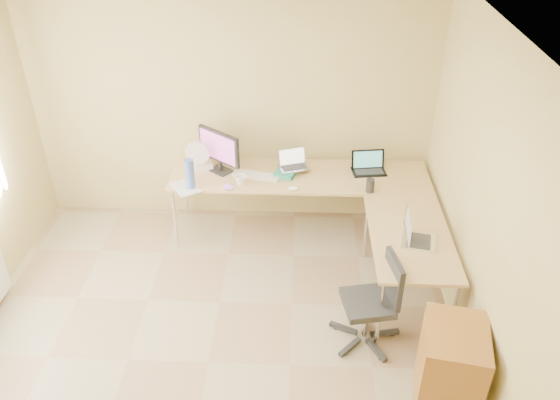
{
  "coord_description": "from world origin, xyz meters",
  "views": [
    {
      "loc": [
        0.71,
        -3.12,
        3.61
      ],
      "look_at": [
        0.55,
        1.1,
        0.9
      ],
      "focal_mm": 35.84,
      "sensor_mm": 36.0,
      "label": 1
    }
  ],
  "objects_px": {
    "desk_fan": "(199,157)",
    "mug": "(241,180)",
    "cabinet": "(450,370)",
    "desk_return": "(405,267)",
    "laptop_center": "(294,160)",
    "office_chair": "(368,295)",
    "keyboard": "(256,175)",
    "monitor": "(219,151)",
    "laptop_return": "(420,232)",
    "water_bottle": "(190,174)",
    "laptop_black": "(370,163)",
    "desk_main": "(299,205)"
  },
  "relations": [
    {
      "from": "desk_main",
      "to": "laptop_black",
      "type": "distance_m",
      "value": 0.86
    },
    {
      "from": "desk_return",
      "to": "laptop_center",
      "type": "xyz_separation_m",
      "value": [
        -1.04,
        1.06,
        0.51
      ]
    },
    {
      "from": "laptop_return",
      "to": "office_chair",
      "type": "relative_size",
      "value": 0.4
    },
    {
      "from": "desk_return",
      "to": "mug",
      "type": "height_order",
      "value": "mug"
    },
    {
      "from": "desk_fan",
      "to": "laptop_return",
      "type": "bearing_deg",
      "value": -20.28
    },
    {
      "from": "monitor",
      "to": "laptop_center",
      "type": "xyz_separation_m",
      "value": [
        0.76,
        0.01,
        -0.09
      ]
    },
    {
      "from": "laptop_black",
      "to": "laptop_return",
      "type": "height_order",
      "value": "laptop_return"
    },
    {
      "from": "office_chair",
      "to": "mug",
      "type": "bearing_deg",
      "value": 120.52
    },
    {
      "from": "desk_return",
      "to": "water_bottle",
      "type": "relative_size",
      "value": 4.11
    },
    {
      "from": "desk_main",
      "to": "office_chair",
      "type": "distance_m",
      "value": 1.64
    },
    {
      "from": "monitor",
      "to": "water_bottle",
      "type": "height_order",
      "value": "monitor"
    },
    {
      "from": "laptop_black",
      "to": "laptop_return",
      "type": "bearing_deg",
      "value": -83.2
    },
    {
      "from": "laptop_center",
      "to": "desk_fan",
      "type": "distance_m",
      "value": 0.98
    },
    {
      "from": "keyboard",
      "to": "desk_fan",
      "type": "height_order",
      "value": "desk_fan"
    },
    {
      "from": "laptop_black",
      "to": "laptop_center",
      "type": "bearing_deg",
      "value": 173.87
    },
    {
      "from": "monitor",
      "to": "cabinet",
      "type": "distance_m",
      "value": 3.01
    },
    {
      "from": "laptop_black",
      "to": "laptop_return",
      "type": "relative_size",
      "value": 1.01
    },
    {
      "from": "cabinet",
      "to": "mug",
      "type": "bearing_deg",
      "value": 141.99
    },
    {
      "from": "desk_fan",
      "to": "mug",
      "type": "bearing_deg",
      "value": -22.51
    },
    {
      "from": "laptop_return",
      "to": "cabinet",
      "type": "height_order",
      "value": "laptop_return"
    },
    {
      "from": "monitor",
      "to": "keyboard",
      "type": "distance_m",
      "value": 0.45
    },
    {
      "from": "office_chair",
      "to": "desk_return",
      "type": "bearing_deg",
      "value": 42.08
    },
    {
      "from": "desk_return",
      "to": "desk_fan",
      "type": "bearing_deg",
      "value": 152.29
    },
    {
      "from": "laptop_black",
      "to": "office_chair",
      "type": "xyz_separation_m",
      "value": [
        -0.14,
        -1.61,
        -0.34
      ]
    },
    {
      "from": "desk_main",
      "to": "office_chair",
      "type": "bearing_deg",
      "value": -69.36
    },
    {
      "from": "office_chair",
      "to": "cabinet",
      "type": "height_order",
      "value": "office_chair"
    },
    {
      "from": "desk_return",
      "to": "water_bottle",
      "type": "bearing_deg",
      "value": 161.07
    },
    {
      "from": "desk_fan",
      "to": "cabinet",
      "type": "bearing_deg",
      "value": -36.5
    },
    {
      "from": "desk_main",
      "to": "cabinet",
      "type": "height_order",
      "value": "cabinet"
    },
    {
      "from": "keyboard",
      "to": "monitor",
      "type": "bearing_deg",
      "value": -179.85
    },
    {
      "from": "water_bottle",
      "to": "office_chair",
      "type": "relative_size",
      "value": 0.37
    },
    {
      "from": "keyboard",
      "to": "desk_return",
      "type": "bearing_deg",
      "value": -19.76
    },
    {
      "from": "laptop_return",
      "to": "monitor",
      "type": "bearing_deg",
      "value": 70.72
    },
    {
      "from": "desk_return",
      "to": "laptop_return",
      "type": "relative_size",
      "value": 3.85
    },
    {
      "from": "laptop_black",
      "to": "desk_return",
      "type": "bearing_deg",
      "value": -84.27
    },
    {
      "from": "keyboard",
      "to": "cabinet",
      "type": "height_order",
      "value": "keyboard"
    },
    {
      "from": "desk_main",
      "to": "desk_fan",
      "type": "distance_m",
      "value": 1.17
    },
    {
      "from": "laptop_black",
      "to": "mug",
      "type": "xyz_separation_m",
      "value": [
        -1.3,
        -0.3,
        -0.05
      ]
    },
    {
      "from": "desk_return",
      "to": "office_chair",
      "type": "height_order",
      "value": "office_chair"
    },
    {
      "from": "mug",
      "to": "keyboard",
      "type": "bearing_deg",
      "value": 51.22
    },
    {
      "from": "laptop_black",
      "to": "monitor",
      "type": "bearing_deg",
      "value": 173.45
    },
    {
      "from": "laptop_return",
      "to": "water_bottle",
      "type": "bearing_deg",
      "value": 81.6
    },
    {
      "from": "desk_main",
      "to": "cabinet",
      "type": "relative_size",
      "value": 3.52
    },
    {
      "from": "cabinet",
      "to": "desk_return",
      "type": "bearing_deg",
      "value": 107.92
    },
    {
      "from": "mug",
      "to": "water_bottle",
      "type": "bearing_deg",
      "value": -171.1
    },
    {
      "from": "desk_main",
      "to": "monitor",
      "type": "relative_size",
      "value": 4.96
    },
    {
      "from": "laptop_return",
      "to": "cabinet",
      "type": "relative_size",
      "value": 0.45
    },
    {
      "from": "keyboard",
      "to": "cabinet",
      "type": "xyz_separation_m",
      "value": [
        1.57,
        -2.11,
        -0.38
      ]
    },
    {
      "from": "mug",
      "to": "cabinet",
      "type": "relative_size",
      "value": 0.15
    },
    {
      "from": "laptop_center",
      "to": "desk_fan",
      "type": "relative_size",
      "value": 0.93
    }
  ]
}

